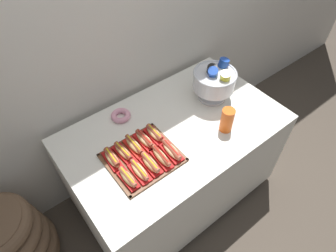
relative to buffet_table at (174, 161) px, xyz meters
The scene contains 18 objects.
ground_plane 0.41m from the buffet_table, ahead, with size 10.00×10.00×0.00m, color #4C4238.
back_wall 1.03m from the buffet_table, 90.00° to the left, with size 6.00×0.10×2.60m, color silver.
buffet_table is the anchor object (origin of this frame).
floor_vase 1.19m from the buffet_table, 169.55° to the left, with size 0.52×0.52×1.15m.
serving_tray 0.48m from the buffet_table, 166.78° to the right, with size 0.41×0.36×0.01m.
hot_dog_0 0.62m from the buffet_table, 161.14° to the right, with size 0.06×0.15×0.06m.
hot_dog_1 0.57m from the buffet_table, 157.71° to the right, with size 0.07×0.17×0.06m.
hot_dog_2 0.53m from the buffet_table, 152.86° to the right, with size 0.07×0.16×0.06m.
hot_dog_3 0.49m from the buffet_table, 145.60° to the right, with size 0.07×0.18×0.06m.
hot_dog_4 0.46m from the buffet_table, 134.10° to the right, with size 0.08×0.17×0.06m.
hot_dog_5 0.60m from the buffet_table, behind, with size 0.07×0.16×0.06m.
hot_dog_6 0.55m from the buffet_table, behind, with size 0.07×0.17×0.06m.
hot_dog_7 0.50m from the buffet_table, behind, with size 0.07×0.17×0.06m.
hot_dog_8 0.46m from the buffet_table, behind, with size 0.07×0.17×0.06m.
hot_dog_9 0.43m from the buffet_table, behind, with size 0.07×0.16×0.06m.
punch_bowl 0.66m from the buffet_table, ahead, with size 0.29×0.29×0.28m.
cup_stack 0.55m from the buffet_table, 39.89° to the right, with size 0.08×0.08×0.17m.
donut 0.53m from the buffet_table, 127.62° to the left, with size 0.13×0.13×0.04m.
Camera 1 is at (-0.79, -0.95, 2.16)m, focal length 31.12 mm.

